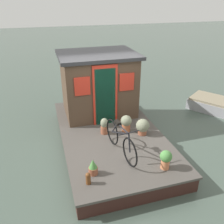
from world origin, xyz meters
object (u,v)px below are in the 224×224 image
potted_plant_rosemary (93,167)px  mooring_bollard (88,178)px  houseboat_cabin (98,84)px  potted_plant_ivy (166,159)px  potted_plant_mint (126,123)px  potted_plant_sage (104,126)px  potted_plant_fern (143,126)px  bicycle (120,140)px

potted_plant_rosemary → mooring_bollard: 0.31m
houseboat_cabin → potted_plant_rosemary: bearing=163.9°
potted_plant_ivy → mooring_bollard: size_ratio=1.67×
potted_plant_rosemary → mooring_bollard: bearing=149.0°
houseboat_cabin → potted_plant_mint: size_ratio=4.88×
mooring_bollard → houseboat_cabin: bearing=-17.5°
potted_plant_sage → potted_plant_fern: bearing=-109.2°
houseboat_cabin → potted_plant_rosemary: houseboat_cabin is taller
potted_plant_mint → potted_plant_sage: bearing=85.1°
houseboat_cabin → mooring_bollard: bearing=162.5°
mooring_bollard → bicycle: bearing=-49.4°
bicycle → potted_plant_fern: bearing=-52.2°
potted_plant_ivy → potted_plant_fern: size_ratio=0.99×
potted_plant_rosemary → potted_plant_mint: bearing=-40.3°
potted_plant_ivy → potted_plant_sage: 2.06m
potted_plant_ivy → potted_plant_sage: size_ratio=0.97×
potted_plant_fern → potted_plant_mint: (0.29, 0.38, 0.02)m
potted_plant_ivy → mooring_bollard: (0.00, 1.74, -0.11)m
houseboat_cabin → potted_plant_mint: houseboat_cabin is taller
houseboat_cabin → potted_plant_ivy: bearing=-167.3°
bicycle → potted_plant_rosemary: size_ratio=4.40×
potted_plant_mint → potted_plant_ivy: bearing=-170.9°
houseboat_cabin → mooring_bollard: houseboat_cabin is taller
potted_plant_sage → potted_plant_rosemary: bearing=157.0°
potted_plant_ivy → potted_plant_sage: potted_plant_sage is taller
houseboat_cabin → potted_plant_ivy: houseboat_cabin is taller
houseboat_cabin → potted_plant_rosemary: (-2.96, 0.85, -0.81)m
potted_plant_rosemary → potted_plant_mint: 2.00m
bicycle → potted_plant_rosemary: (-0.56, 0.80, -0.20)m
potted_plant_rosemary → mooring_bollard: potted_plant_rosemary is taller
potted_plant_ivy → mooring_bollard: 1.75m
potted_plant_ivy → potted_plant_fern: potted_plant_fern is taller
potted_plant_ivy → potted_plant_rosemary: size_ratio=1.22×
bicycle → potted_plant_rosemary: bicycle is taller
mooring_bollard → potted_plant_rosemary: bearing=-31.0°
houseboat_cabin → bicycle: houseboat_cabin is taller
potted_plant_sage → mooring_bollard: (-1.85, 0.83, -0.08)m
bicycle → potted_plant_sage: bicycle is taller
bicycle → potted_plant_fern: bicycle is taller
houseboat_cabin → potted_plant_ivy: size_ratio=5.18×
potted_plant_fern → potted_plant_sage: (0.35, 1.00, -0.01)m
potted_plant_fern → mooring_bollard: size_ratio=1.68×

